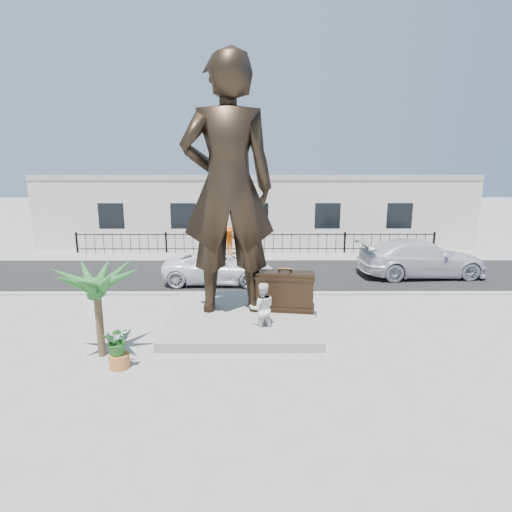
{
  "coord_description": "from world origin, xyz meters",
  "views": [
    {
      "loc": [
        -0.04,
        -13.01,
        5.78
      ],
      "look_at": [
        0.0,
        2.0,
        2.3
      ],
      "focal_mm": 30.0,
      "sensor_mm": 36.0,
      "label": 1
    }
  ],
  "objects_px": {
    "statue": "(228,188)",
    "suitcase": "(285,291)",
    "tourist": "(262,309)",
    "car_white": "(219,267)"
  },
  "relations": [
    {
      "from": "statue",
      "to": "suitcase",
      "type": "relative_size",
      "value": 4.32
    },
    {
      "from": "suitcase",
      "to": "tourist",
      "type": "height_order",
      "value": "tourist"
    },
    {
      "from": "suitcase",
      "to": "car_white",
      "type": "distance_m",
      "value": 5.42
    },
    {
      "from": "tourist",
      "to": "car_white",
      "type": "relative_size",
      "value": 0.35
    },
    {
      "from": "suitcase",
      "to": "tourist",
      "type": "bearing_deg",
      "value": -112.98
    },
    {
      "from": "statue",
      "to": "car_white",
      "type": "xyz_separation_m",
      "value": [
        -0.77,
        4.47,
        -4.02
      ]
    },
    {
      "from": "statue",
      "to": "car_white",
      "type": "relative_size",
      "value": 1.74
    },
    {
      "from": "tourist",
      "to": "car_white",
      "type": "distance_m",
      "value": 6.36
    },
    {
      "from": "suitcase",
      "to": "car_white",
      "type": "relative_size",
      "value": 0.4
    },
    {
      "from": "statue",
      "to": "car_white",
      "type": "distance_m",
      "value": 6.07
    }
  ]
}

